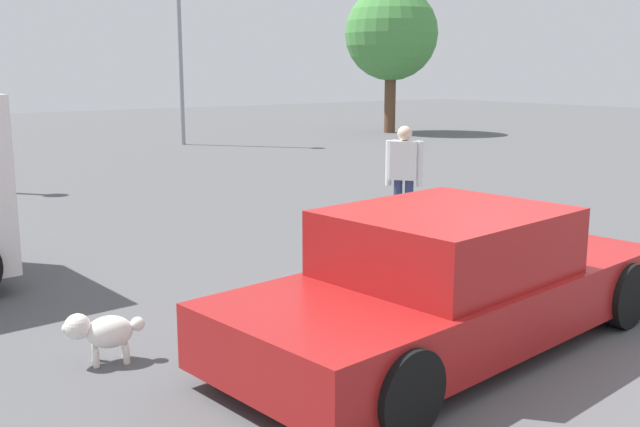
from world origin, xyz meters
TOP-DOWN VIEW (x-y plane):
  - ground_plane at (0.00, 0.00)m, footprint 80.00×80.00m
  - sedan_foreground at (-0.30, 0.28)m, footprint 4.78×2.31m
  - dog at (-2.97, 1.72)m, footprint 0.65×0.38m
  - pedestrian at (2.57, 4.01)m, footprint 0.43×0.47m
  - tree_back_left at (14.45, 17.69)m, footprint 3.58×3.58m

SIDE VIEW (x-z plane):
  - ground_plane at x=0.00m, z-range 0.00..0.00m
  - dog at x=-2.97m, z-range 0.06..0.52m
  - sedan_foreground at x=-0.30m, z-range -0.05..1.21m
  - pedestrian at x=2.57m, z-range 0.15..1.78m
  - tree_back_left at x=14.45m, z-range 0.98..6.57m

